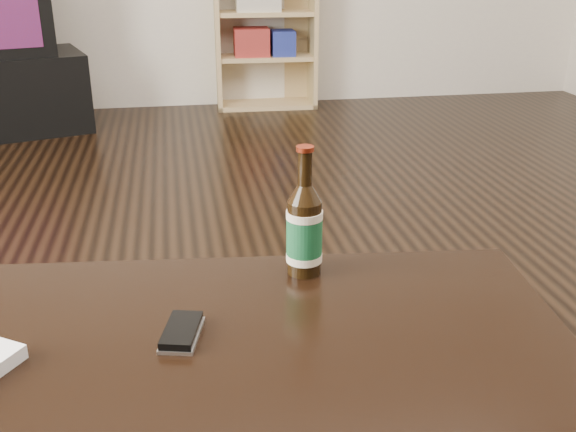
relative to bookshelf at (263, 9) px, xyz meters
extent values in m
cube|color=black|center=(-0.39, -2.92, -0.59)|extent=(5.00, 6.00, 0.01)
cube|color=tan|center=(-0.29, -0.01, -0.02)|extent=(0.04, 0.28, 1.13)
cube|color=tan|center=(0.30, -0.03, -0.02)|extent=(0.04, 0.28, 1.13)
cube|color=tan|center=(0.01, -0.02, -0.58)|extent=(0.62, 0.30, 0.03)
cube|color=tan|center=(0.01, 0.10, -0.02)|extent=(0.61, 0.05, 1.13)
cube|color=tan|center=(0.01, -0.02, -0.28)|extent=(0.57, 0.27, 0.03)
cube|color=tan|center=(0.01, -0.02, -0.02)|extent=(0.57, 0.27, 0.03)
cube|color=maroon|center=(-0.08, -0.04, -0.19)|extent=(0.22, 0.18, 0.17)
cube|color=navy|center=(0.11, -0.04, -0.20)|extent=(0.15, 0.18, 0.15)
cube|color=black|center=(-0.52, -3.32, -0.21)|extent=(1.13, 0.73, 0.05)
cylinder|color=black|center=(-0.03, -3.13, -0.41)|extent=(0.07, 0.07, 0.35)
cylinder|color=black|center=(-0.36, -3.09, -0.12)|extent=(0.07, 0.07, 0.14)
cylinder|color=#16572F|center=(-0.36, -3.09, -0.11)|extent=(0.08, 0.08, 0.09)
cylinder|color=beige|center=(-0.36, -3.09, -0.07)|extent=(0.08, 0.08, 0.01)
cylinder|color=beige|center=(-0.36, -3.09, -0.16)|extent=(0.08, 0.08, 0.01)
cone|color=black|center=(-0.36, -3.09, -0.03)|extent=(0.07, 0.07, 0.03)
cylinder|color=black|center=(-0.36, -3.09, 0.02)|extent=(0.03, 0.03, 0.06)
cylinder|color=maroon|center=(-0.36, -3.09, 0.05)|extent=(0.04, 0.04, 0.01)
cube|color=silver|center=(-0.59, -3.28, -0.18)|extent=(0.08, 0.11, 0.01)
cube|color=black|center=(-0.59, -3.28, -0.18)|extent=(0.07, 0.11, 0.01)
cylinder|color=silver|center=(-0.59, -3.31, -0.17)|extent=(0.02, 0.02, 0.00)
camera|label=1|loc=(-0.58, -4.19, 0.38)|focal=42.00mm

